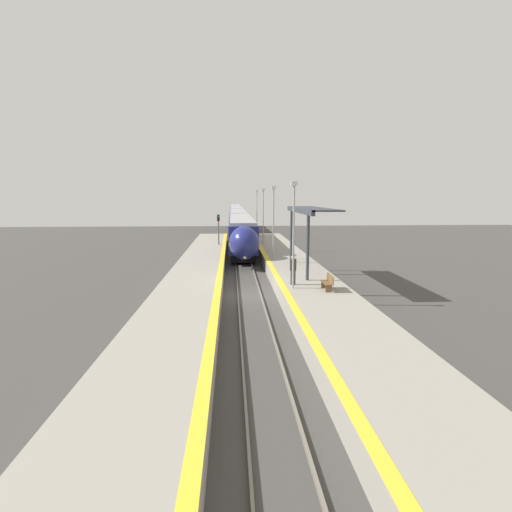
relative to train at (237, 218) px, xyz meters
name	(u,v)px	position (x,y,z in m)	size (l,w,h in m)	color
ground_plane	(249,296)	(0.00, -51.34, -2.23)	(120.00, 120.00, 0.00)	#423F3D
rail_left	(238,295)	(-0.72, -51.34, -2.16)	(0.08, 90.00, 0.15)	slate
rail_right	(260,294)	(0.72, -51.34, -2.16)	(0.08, 90.00, 0.15)	slate
train	(237,218)	(0.00, 0.00, 0.00)	(2.74, 87.42, 3.91)	black
platform_right	(307,287)	(3.74, -51.34, -1.74)	(4.09, 64.00, 1.00)	gray
platform_left	(192,289)	(-3.62, -51.34, -1.74)	(3.84, 64.00, 1.00)	gray
platform_bench	(328,282)	(4.35, -54.24, -0.78)	(0.44, 1.44, 0.89)	brown
person_waiting	(293,269)	(2.58, -52.70, -0.31)	(0.36, 0.23, 1.77)	#333338
railway_signal	(219,230)	(-2.51, -32.25, 0.39)	(0.28, 0.28, 4.28)	#59595E
lamppost_near	(294,229)	(2.43, -53.64, 2.21)	(0.36, 0.20, 6.10)	#9E9EA3
lamppost_mid	(273,218)	(2.43, -42.74, 2.21)	(0.36, 0.20, 6.10)	#9E9EA3
lamppost_far	(263,213)	(2.43, -31.84, 2.21)	(0.36, 0.20, 6.10)	#9E9EA3
lamppost_farthest	(257,210)	(2.43, -20.94, 2.21)	(0.36, 0.20, 6.10)	#9E9EA3
station_canopy	(307,212)	(4.25, -48.03, 2.90)	(2.02, 9.95, 4.48)	#333842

